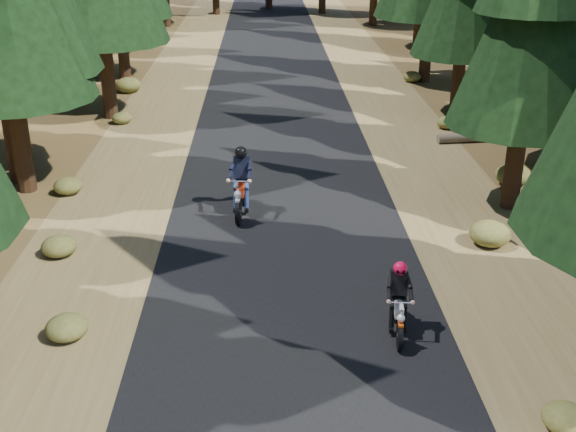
% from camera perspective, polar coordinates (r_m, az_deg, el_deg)
% --- Properties ---
extents(ground, '(120.00, 120.00, 0.00)m').
position_cam_1_polar(ground, '(15.19, 0.19, -6.05)').
color(ground, '#4D371B').
rests_on(ground, ground).
extents(road, '(6.00, 100.00, 0.01)m').
position_cam_1_polar(road, '(19.70, -0.35, 1.08)').
color(road, black).
rests_on(road, ground).
extents(shoulder_l, '(3.20, 100.00, 0.01)m').
position_cam_1_polar(shoulder_l, '(20.11, -13.56, 0.88)').
color(shoulder_l, brown).
rests_on(shoulder_l, ground).
extents(shoulder_r, '(3.20, 100.00, 0.01)m').
position_cam_1_polar(shoulder_r, '(20.34, 12.72, 1.21)').
color(shoulder_r, brown).
rests_on(shoulder_r, ground).
extents(log_near, '(5.16, 0.92, 0.32)m').
position_cam_1_polar(log_near, '(26.21, 17.09, 6.08)').
color(log_near, '#4C4233').
rests_on(log_near, ground).
extents(understory_shrubs, '(15.56, 28.44, 0.65)m').
position_cam_1_polar(understory_shrubs, '(23.02, 3.67, 5.07)').
color(understory_shrubs, '#474C1E').
rests_on(understory_shrubs, ground).
extents(rider_lead, '(0.63, 1.65, 1.43)m').
position_cam_1_polar(rider_lead, '(13.72, 8.70, -7.47)').
color(rider_lead, silver).
rests_on(rider_lead, road).
extents(rider_follow, '(0.78, 2.06, 1.79)m').
position_cam_1_polar(rider_follow, '(18.77, -3.73, 1.84)').
color(rider_follow, maroon).
rests_on(rider_follow, road).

